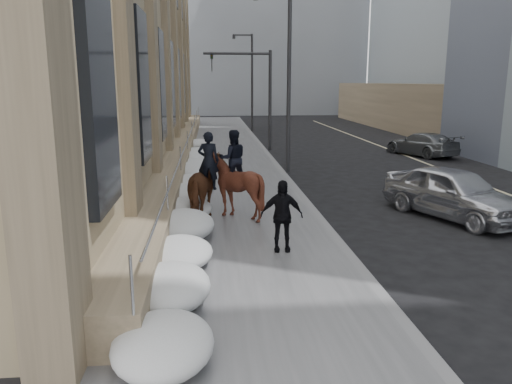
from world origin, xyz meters
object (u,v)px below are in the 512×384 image
car_silver (454,192)px  car_grey (422,144)px  pedestrian (282,216)px  mounted_horse_right (233,182)px  mounted_horse_left (208,186)px

car_silver → car_grey: (4.56, 13.03, -0.14)m
pedestrian → mounted_horse_right: bearing=111.2°
mounted_horse_left → pedestrian: mounted_horse_left is taller
pedestrian → car_grey: pedestrian is taller
mounted_horse_right → car_silver: size_ratio=0.56×
mounted_horse_right → car_silver: bearing=170.2°
car_silver → car_grey: size_ratio=1.03×
car_silver → mounted_horse_right: bearing=154.7°
mounted_horse_left → pedestrian: size_ratio=1.49×
car_silver → mounted_horse_left: bearing=156.7°
mounted_horse_right → pedestrian: (1.02, -3.21, -0.22)m
mounted_horse_left → pedestrian: 3.47m
car_silver → car_grey: car_silver is taller
mounted_horse_left → car_grey: (12.15, 12.98, -0.48)m
mounted_horse_right → car_silver: 6.84m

